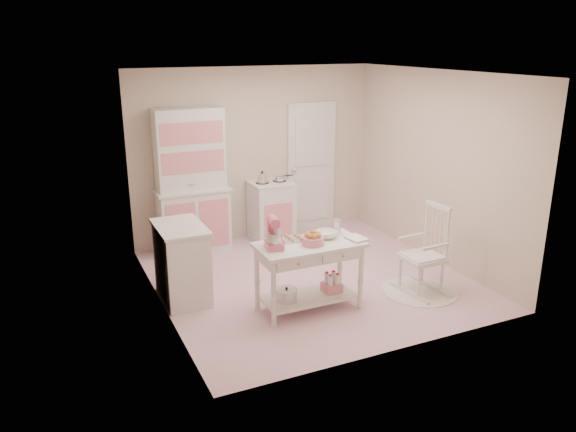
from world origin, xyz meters
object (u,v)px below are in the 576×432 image
object	(u,v)px
work_table	(309,276)
hutch	(192,181)
rocking_chair	(423,250)
stove	(271,211)
stand_mixer	(274,233)
base_cabinet	(182,263)
bread_basket	(313,241)

from	to	relation	value
work_table	hutch	bearing A→B (deg)	105.89
hutch	rocking_chair	xyz separation A→B (m)	(2.12, -2.55, -0.49)
stove	stand_mixer	size ratio (longest dim) A/B	2.71
rocking_chair	work_table	size ratio (longest dim) A/B	0.92
base_cabinet	bread_basket	world-z (taller)	base_cabinet
hutch	base_cabinet	world-z (taller)	hutch
stove	rocking_chair	distance (m)	2.67
hutch	work_table	xyz separation A→B (m)	(0.68, -2.38, -0.64)
hutch	base_cabinet	bearing A→B (deg)	-110.52
stand_mixer	bread_basket	xyz separation A→B (m)	(0.44, -0.07, -0.12)
stove	base_cabinet	xyz separation A→B (m)	(-1.77, -1.47, 0.00)
work_table	bread_basket	size ratio (longest dim) A/B	4.80
stove	base_cabinet	size ratio (longest dim) A/B	1.00
base_cabinet	rocking_chair	size ratio (longest dim) A/B	0.84
stove	rocking_chair	bearing A→B (deg)	-69.76
bread_basket	base_cabinet	bearing A→B (deg)	144.32
hutch	stand_mixer	xyz separation A→B (m)	(0.26, -2.36, -0.07)
hutch	stove	bearing A→B (deg)	-2.39
bread_basket	work_table	bearing A→B (deg)	111.80
base_cabinet	stand_mixer	world-z (taller)	stand_mixer
stove	work_table	world-z (taller)	stove
hutch	work_table	distance (m)	2.55
bread_basket	rocking_chair	bearing A→B (deg)	-4.95
stand_mixer	bread_basket	world-z (taller)	stand_mixer
work_table	stand_mixer	bearing A→B (deg)	177.27
rocking_chair	stand_mixer	distance (m)	1.92
hutch	bread_basket	xyz separation A→B (m)	(0.70, -2.43, -0.19)
hutch	base_cabinet	distance (m)	1.72
work_table	bread_basket	world-z (taller)	bread_basket
hutch	stove	world-z (taller)	hutch
hutch	stove	size ratio (longest dim) A/B	2.26
stove	bread_basket	world-z (taller)	stove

